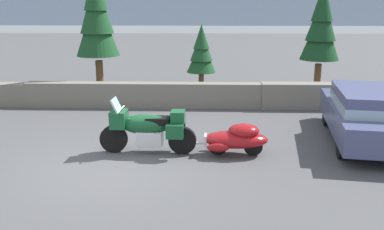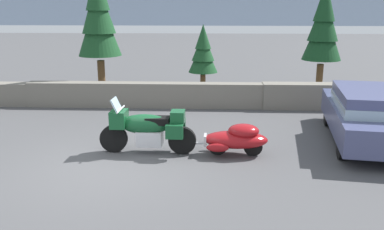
{
  "view_description": "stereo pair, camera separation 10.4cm",
  "coord_description": "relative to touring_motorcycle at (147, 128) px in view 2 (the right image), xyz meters",
  "views": [
    {
      "loc": [
        2.11,
        -8.71,
        3.52
      ],
      "look_at": [
        1.8,
        1.31,
        0.85
      ],
      "focal_mm": 40.09,
      "sensor_mm": 36.0,
      "label": 1
    },
    {
      "loc": [
        2.21,
        -8.7,
        3.52
      ],
      "look_at": [
        1.8,
        1.31,
        0.85
      ],
      "focal_mm": 40.09,
      "sensor_mm": 36.0,
      "label": 2
    }
  ],
  "objects": [
    {
      "name": "ground_plane",
      "position": [
        -0.75,
        -0.95,
        -0.62
      ],
      "size": [
        80.0,
        80.0,
        0.0
      ],
      "primitive_type": "plane",
      "color": "#4C4C4F"
    },
    {
      "name": "stone_guard_wall",
      "position": [
        -0.37,
        4.59,
        -0.21
      ],
      "size": [
        24.0,
        0.66,
        0.86
      ],
      "color": "slate",
      "rests_on": "ground"
    },
    {
      "name": "touring_motorcycle",
      "position": [
        0.0,
        0.0,
        0.0
      ],
      "size": [
        2.31,
        0.78,
        1.33
      ],
      "color": "black",
      "rests_on": "ground"
    },
    {
      "name": "car_shaped_trailer",
      "position": [
        2.1,
        -0.08,
        -0.21
      ],
      "size": [
        2.21,
        0.8,
        0.76
      ],
      "color": "black",
      "rests_on": "ground"
    },
    {
      "name": "sedan_at_right_edge",
      "position": [
        5.51,
        0.99,
        0.15
      ],
      "size": [
        2.45,
        4.71,
        1.41
      ],
      "color": "black",
      "rests_on": "ground"
    },
    {
      "name": "pine_tree_tall",
      "position": [
        -2.56,
        5.98,
        2.42
      ],
      "size": [
        1.56,
        1.56,
        4.86
      ],
      "color": "brown",
      "rests_on": "ground"
    },
    {
      "name": "pine_tree_secondary",
      "position": [
        5.63,
        6.57,
        2.04
      ],
      "size": [
        1.44,
        1.44,
        4.26
      ],
      "color": "brown",
      "rests_on": "ground"
    },
    {
      "name": "pine_tree_far_right",
      "position": [
        1.21,
        6.67,
        1.06
      ],
      "size": [
        1.12,
        1.12,
        2.69
      ],
      "color": "brown",
      "rests_on": "ground"
    }
  ]
}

